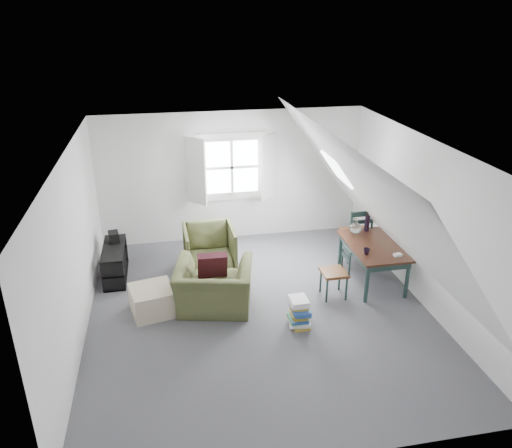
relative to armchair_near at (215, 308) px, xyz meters
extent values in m
plane|color=#4F4F54|center=(0.65, -0.23, 0.00)|extent=(5.50, 5.50, 0.00)
plane|color=white|center=(0.65, -0.23, 2.50)|extent=(5.50, 5.50, 0.00)
plane|color=silver|center=(0.65, 2.52, 1.25)|extent=(5.00, 0.00, 5.00)
plane|color=silver|center=(0.65, -2.98, 1.25)|extent=(5.00, 0.00, 5.00)
plane|color=silver|center=(-1.85, -0.23, 1.25)|extent=(0.00, 5.50, 5.50)
plane|color=silver|center=(3.15, -0.23, 1.25)|extent=(0.00, 5.50, 5.50)
plane|color=white|center=(-0.90, -0.23, 1.78)|extent=(3.19, 5.50, 4.48)
plane|color=white|center=(2.20, -0.23, 1.78)|extent=(3.19, 5.50, 4.48)
cube|color=white|center=(0.65, 2.50, 1.45)|extent=(1.30, 0.04, 1.30)
cube|color=white|center=(-0.03, 2.34, 1.45)|extent=(0.35, 0.35, 1.25)
cube|color=white|center=(1.33, 2.34, 1.45)|extent=(0.35, 0.35, 1.25)
cube|color=white|center=(0.65, 2.49, 1.45)|extent=(1.00, 0.02, 1.00)
cube|color=white|center=(0.65, 2.47, 1.45)|extent=(1.08, 0.04, 0.05)
cube|color=white|center=(0.65, 2.47, 1.45)|extent=(0.05, 0.04, 1.08)
cube|color=white|center=(2.20, 1.07, 1.75)|extent=(0.35, 0.75, 0.47)
imported|color=#464D26|center=(0.00, 0.00, 0.00)|extent=(1.31, 1.20, 0.73)
imported|color=#464D26|center=(0.06, 1.24, 0.00)|extent=(0.86, 0.88, 0.79)
cube|color=#3D1019|center=(0.00, 0.15, 0.64)|extent=(0.45, 0.27, 0.46)
cube|color=#C0B096|center=(-0.92, 0.06, 0.20)|extent=(0.73, 0.73, 0.41)
cube|color=black|center=(2.65, 0.33, 0.65)|extent=(0.80, 1.34, 0.04)
cube|color=#203532|center=(2.65, 0.33, 0.58)|extent=(0.71, 1.25, 0.11)
cylinder|color=#203532|center=(2.32, -0.27, 0.32)|extent=(0.06, 0.06, 0.63)
cylinder|color=#203532|center=(2.98, -0.27, 0.32)|extent=(0.06, 0.06, 0.63)
cylinder|color=#203532|center=(2.32, 0.93, 0.32)|extent=(0.06, 0.06, 0.63)
cylinder|color=#203532|center=(2.98, 0.93, 0.32)|extent=(0.06, 0.06, 0.63)
sphere|color=silver|center=(2.50, 0.78, 0.78)|extent=(0.20, 0.20, 0.20)
cylinder|color=silver|center=(2.50, 0.78, 0.90)|extent=(0.06, 0.06, 0.11)
cylinder|color=black|center=(2.75, 0.88, 0.80)|extent=(0.09, 0.09, 0.27)
cylinder|color=#3F2D1E|center=(2.75, 0.88, 1.10)|extent=(0.03, 0.06, 0.48)
cylinder|color=#3F2D1E|center=(2.76, 0.89, 1.10)|extent=(0.05, 0.07, 0.48)
cylinder|color=#3F2D1E|center=(2.74, 0.87, 1.10)|extent=(0.06, 0.08, 0.48)
imported|color=black|center=(2.40, 0.03, 0.67)|extent=(0.13, 0.13, 0.10)
cube|color=white|center=(2.85, -0.12, 0.69)|extent=(0.13, 0.09, 0.04)
cube|color=brown|center=(2.69, 1.18, 0.50)|extent=(0.47, 0.47, 0.06)
cylinder|color=#203532|center=(2.88, 1.37, 0.24)|extent=(0.04, 0.04, 0.48)
cylinder|color=#203532|center=(2.88, 0.99, 0.24)|extent=(0.04, 0.04, 0.48)
cylinder|color=#203532|center=(2.50, 1.37, 0.24)|extent=(0.04, 0.04, 0.48)
cylinder|color=#203532|center=(2.50, 0.99, 0.24)|extent=(0.04, 0.04, 0.48)
cylinder|color=#203532|center=(2.88, 0.97, 0.75)|extent=(0.04, 0.04, 0.50)
cylinder|color=#203532|center=(2.50, 0.97, 0.75)|extent=(0.04, 0.04, 0.50)
cube|color=#203532|center=(2.69, 0.97, 0.95)|extent=(0.38, 0.03, 0.09)
cube|color=#203532|center=(2.69, 0.97, 0.80)|extent=(0.38, 0.03, 0.07)
cube|color=brown|center=(1.88, 0.00, 0.42)|extent=(0.39, 0.39, 0.05)
cylinder|color=#203532|center=(1.72, 0.15, 0.20)|extent=(0.03, 0.03, 0.40)
cylinder|color=#203532|center=(2.03, 0.15, 0.20)|extent=(0.03, 0.03, 0.40)
cylinder|color=#203532|center=(1.72, -0.16, 0.20)|extent=(0.03, 0.03, 0.40)
cylinder|color=#203532|center=(2.03, -0.16, 0.20)|extent=(0.03, 0.03, 0.40)
cylinder|color=#203532|center=(2.05, 0.15, 0.62)|extent=(0.03, 0.03, 0.42)
cylinder|color=#203532|center=(2.05, -0.16, 0.62)|extent=(0.03, 0.03, 0.42)
cube|color=#203532|center=(2.05, 0.00, 0.79)|extent=(0.03, 0.32, 0.07)
cube|color=#203532|center=(2.05, 0.00, 0.67)|extent=(0.03, 0.32, 0.06)
cube|color=black|center=(-1.53, 1.29, 0.01)|extent=(0.35, 1.06, 0.03)
cube|color=black|center=(-1.53, 1.29, 0.27)|extent=(0.35, 1.06, 0.03)
cube|color=black|center=(-1.53, 1.29, 0.53)|extent=(0.35, 1.06, 0.03)
cube|color=black|center=(-1.53, 0.78, 0.27)|extent=(0.35, 0.03, 0.53)
cube|color=black|center=(-1.53, 1.81, 0.27)|extent=(0.35, 0.03, 0.53)
cube|color=#264C99|center=(-1.53, 0.98, 0.11)|extent=(0.16, 0.18, 0.19)
cube|color=red|center=(-1.53, 1.38, 0.11)|extent=(0.16, 0.21, 0.19)
cube|color=white|center=(-1.53, 1.12, 0.37)|extent=(0.16, 0.19, 0.18)
cube|color=black|center=(-1.53, 1.54, 0.62)|extent=(0.20, 0.25, 0.18)
cube|color=#B29933|center=(1.15, -0.70, 0.02)|extent=(0.23, 0.31, 0.04)
cube|color=white|center=(1.12, -0.68, 0.06)|extent=(0.30, 0.33, 0.04)
cube|color=white|center=(1.16, -0.70, 0.09)|extent=(0.25, 0.33, 0.04)
cube|color=#337F4C|center=(1.10, -0.70, 0.13)|extent=(0.25, 0.31, 0.03)
cube|color=#264C99|center=(1.13, -0.72, 0.16)|extent=(0.27, 0.35, 0.03)
cube|color=#B29933|center=(1.13, -0.69, 0.18)|extent=(0.23, 0.31, 0.03)
cube|color=#B29933|center=(1.13, -0.67, 0.22)|extent=(0.27, 0.34, 0.04)
cube|color=#264C99|center=(1.16, -0.72, 0.26)|extent=(0.27, 0.35, 0.04)
cube|color=#264C99|center=(1.14, -0.72, 0.30)|extent=(0.27, 0.33, 0.04)
cube|color=#B29933|center=(1.13, -0.66, 0.33)|extent=(0.25, 0.31, 0.04)
cube|color=white|center=(1.12, -0.67, 0.38)|extent=(0.25, 0.29, 0.05)
cube|color=white|center=(1.12, -0.67, 0.42)|extent=(0.25, 0.30, 0.04)
camera|label=1|loc=(-0.60, -6.46, 4.18)|focal=35.00mm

